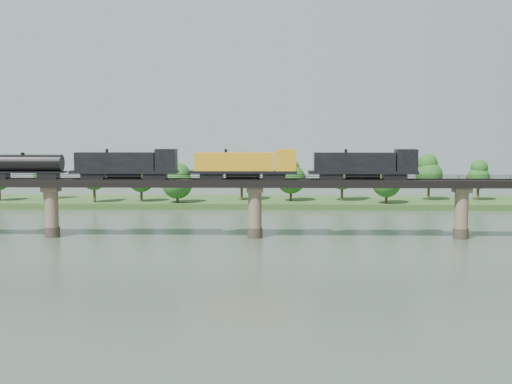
{
  "coord_description": "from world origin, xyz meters",
  "views": [
    {
      "loc": [
        3.27,
        -93.97,
        21.05
      ],
      "look_at": [
        0.21,
        30.0,
        9.0
      ],
      "focal_mm": 45.0,
      "sensor_mm": 36.0,
      "label": 1
    }
  ],
  "objects": [
    {
      "name": "bridge_superstructure",
      "position": [
        0.0,
        30.0,
        11.79
      ],
      "size": [
        220.0,
        4.9,
        0.75
      ],
      "color": "black",
      "rests_on": "bridge"
    },
    {
      "name": "freight_train",
      "position": [
        -9.87,
        30.0,
        14.29
      ],
      "size": [
        84.98,
        3.31,
        5.85
      ],
      "color": "black",
      "rests_on": "bridge"
    },
    {
      "name": "far_bank",
      "position": [
        0.0,
        85.0,
        0.8
      ],
      "size": [
        300.0,
        24.0,
        1.6
      ],
      "primitive_type": "cube",
      "color": "#2C4D1F",
      "rests_on": "ground"
    },
    {
      "name": "far_treeline",
      "position": [
        -8.21,
        80.52,
        8.83
      ],
      "size": [
        289.06,
        17.54,
        13.6
      ],
      "color": "#382619",
      "rests_on": "far_bank"
    },
    {
      "name": "ground",
      "position": [
        0.0,
        0.0,
        0.0
      ],
      "size": [
        400.0,
        400.0,
        0.0
      ],
      "primitive_type": "plane",
      "color": "#354336",
      "rests_on": "ground"
    },
    {
      "name": "bridge",
      "position": [
        0.0,
        30.0,
        5.46
      ],
      "size": [
        236.0,
        30.0,
        11.5
      ],
      "color": "#473A2D",
      "rests_on": "ground"
    }
  ]
}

